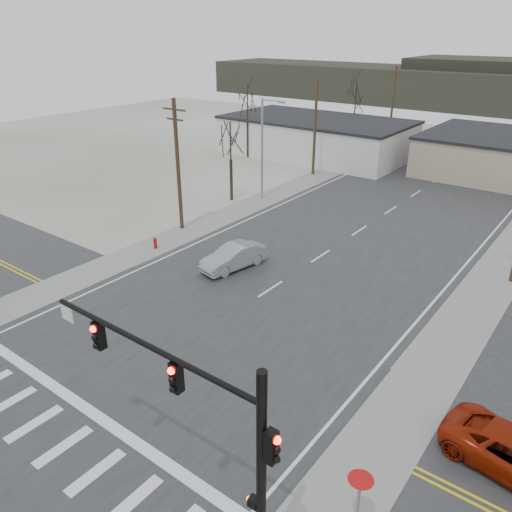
{
  "coord_description": "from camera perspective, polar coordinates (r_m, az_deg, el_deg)",
  "views": [
    {
      "loc": [
        15.45,
        -13.91,
        14.61
      ],
      "look_at": [
        -0.26,
        6.88,
        2.6
      ],
      "focal_mm": 35.0,
      "sensor_mm": 36.0,
      "label": 1
    }
  ],
  "objects": [
    {
      "name": "car_far_a",
      "position": [
        60.35,
        27.15,
        8.84
      ],
      "size": [
        4.19,
        5.73,
        1.54
      ],
      "primitive_type": "imported",
      "rotation": [
        0.0,
        0.0,
        3.57
      ],
      "color": "black",
      "rests_on": "main_road"
    },
    {
      "name": "upole_left_d",
      "position": [
        71.83,
        15.34,
        16.41
      ],
      "size": [
        2.2,
        0.3,
        10.0
      ],
      "color": "#483121",
      "rests_on": "ground"
    },
    {
      "name": "tree_left_far",
      "position": [
        67.28,
        11.32,
        17.19
      ],
      "size": [
        3.96,
        3.96,
        8.82
      ],
      "color": "#31271E",
      "rests_on": "ground"
    },
    {
      "name": "sidewalk_right",
      "position": [
        37.23,
        26.43,
        -1.06
      ],
      "size": [
        3.0,
        90.0,
        0.06
      ],
      "primitive_type": "cube",
      "color": "gray",
      "rests_on": "ground"
    },
    {
      "name": "cross_road",
      "position": [
        25.4,
        -9.09,
        -10.68
      ],
      "size": [
        90.0,
        10.0,
        0.04
      ],
      "primitive_type": "cube",
      "color": "#29292C",
      "rests_on": "ground"
    },
    {
      "name": "upole_left_b",
      "position": [
        38.55,
        -8.93,
        10.36
      ],
      "size": [
        2.2,
        0.3,
        10.0
      ],
      "color": "#483121",
      "rests_on": "ground"
    },
    {
      "name": "car_far_b",
      "position": [
        70.76,
        18.39,
        12.28
      ],
      "size": [
        2.26,
        4.7,
        1.55
      ],
      "primitive_type": "imported",
      "rotation": [
        0.0,
        0.0,
        0.1
      ],
      "color": "black",
      "rests_on": "main_road"
    },
    {
      "name": "sidewalk_left",
      "position": [
        45.18,
        -0.44,
        5.92
      ],
      "size": [
        3.0,
        90.0,
        0.06
      ],
      "primitive_type": "cube",
      "color": "gray",
      "rests_on": "ground"
    },
    {
      "name": "ground",
      "position": [
        25.41,
        -9.08,
        -10.71
      ],
      "size": [
        140.0,
        140.0,
        0.0
      ],
      "primitive_type": "plane",
      "color": "silver",
      "rests_on": "ground"
    },
    {
      "name": "upole_left_c",
      "position": [
        54.06,
        6.77,
        14.58
      ],
      "size": [
        2.2,
        0.3,
        10.0
      ],
      "color": "#483121",
      "rests_on": "ground"
    },
    {
      "name": "tree_left_near",
      "position": [
        45.25,
        -2.93,
        12.75
      ],
      "size": [
        3.3,
        3.3,
        7.35
      ],
      "color": "#31271E",
      "rests_on": "ground"
    },
    {
      "name": "tree_left_mid",
      "position": [
        61.38,
        -0.98,
        16.94
      ],
      "size": [
        3.96,
        3.96,
        8.82
      ],
      "color": "#31271E",
      "rests_on": "ground"
    },
    {
      "name": "streetlight_main",
      "position": [
        45.49,
        0.91,
        12.66
      ],
      "size": [
        2.4,
        0.25,
        9.0
      ],
      "color": "gray",
      "rests_on": "ground"
    },
    {
      "name": "main_road",
      "position": [
        35.88,
        8.17,
        0.49
      ],
      "size": [
        18.0,
        110.0,
        0.05
      ],
      "primitive_type": "cube",
      "color": "#29292C",
      "rests_on": "ground"
    },
    {
      "name": "yield_sign",
      "position": [
        16.78,
        11.8,
        -24.36
      ],
      "size": [
        0.8,
        0.8,
        2.35
      ],
      "color": "gray",
      "rests_on": "ground"
    },
    {
      "name": "fire_hydrant",
      "position": [
        36.59,
        -11.45,
        1.46
      ],
      "size": [
        0.24,
        0.24,
        0.87
      ],
      "color": "#A50C0C",
      "rests_on": "ground"
    },
    {
      "name": "hill_left",
      "position": [
        117.84,
        12.21,
        18.82
      ],
      "size": [
        70.0,
        18.0,
        7.0
      ],
      "primitive_type": "cube",
      "color": "#333026",
      "rests_on": "ground"
    },
    {
      "name": "sedan_crossing",
      "position": [
        32.85,
        -2.58,
        -0.1
      ],
      "size": [
        2.52,
        4.93,
        1.55
      ],
      "primitive_type": "imported",
      "rotation": [
        0.0,
        0.0,
        -0.19
      ],
      "color": "gray",
      "rests_on": "main_road"
    },
    {
      "name": "traffic_signal_mast",
      "position": [
        14.67,
        -5.69,
        -18.04
      ],
      "size": [
        8.95,
        0.43,
        7.2
      ],
      "color": "black",
      "rests_on": "ground"
    },
    {
      "name": "building_left_far",
      "position": [
        63.63,
        6.87,
        13.38
      ],
      "size": [
        22.3,
        12.3,
        4.5
      ],
      "color": "silver",
      "rests_on": "ground"
    }
  ]
}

